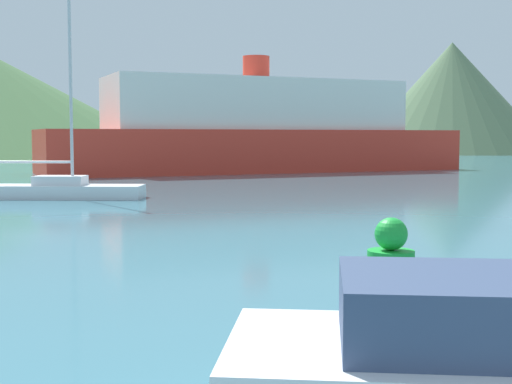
% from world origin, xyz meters
% --- Properties ---
extents(sailboat_middle, '(6.59, 2.74, 8.56)m').
position_xyz_m(sailboat_middle, '(-5.24, 27.05, 0.40)').
color(sailboat_middle, silver).
rests_on(sailboat_middle, ground_plane).
extents(ferry_distant, '(29.80, 14.46, 7.86)m').
position_xyz_m(ferry_distant, '(5.51, 47.14, 2.75)').
color(ferry_distant, red).
rests_on(ferry_distant, ground_plane).
extents(buoy_marker, '(0.85, 0.85, 0.97)m').
position_xyz_m(buoy_marker, '(2.45, 10.72, 0.40)').
color(buoy_marker, green).
rests_on(buoy_marker, ground_plane).
extents(hill_east, '(26.66, 26.66, 7.47)m').
position_xyz_m(hill_east, '(11.15, 86.92, 3.74)').
color(hill_east, '#4C6647').
rests_on(hill_east, ground_plane).
extents(hill_far_east, '(28.06, 28.06, 15.66)m').
position_xyz_m(hill_far_east, '(40.92, 95.30, 7.83)').
color(hill_far_east, '#4C6647').
rests_on(hill_far_east, ground_plane).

